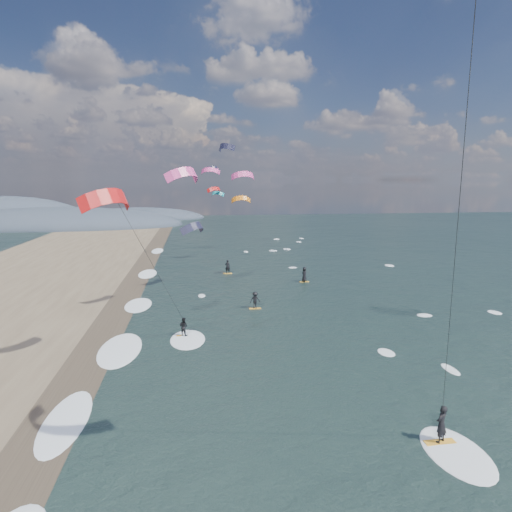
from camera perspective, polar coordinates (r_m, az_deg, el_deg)
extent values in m
plane|color=black|center=(19.29, 9.02, -27.65)|extent=(260.00, 260.00, 0.00)
cube|color=#382D23|center=(28.14, -23.03, -15.47)|extent=(3.00, 240.00, 0.00)
ellipsoid|color=#3D4756|center=(137.76, -30.86, 3.79)|extent=(48.00, 20.00, 15.00)
ellipsoid|color=#3D4756|center=(120.39, -25.11, 3.55)|extent=(64.00, 24.00, 10.00)
ellipsoid|color=#3D4756|center=(136.12, -15.39, 4.79)|extent=(40.00, 18.00, 7.00)
cube|color=gold|center=(22.77, 23.32, -21.84)|extent=(1.43, 0.43, 0.06)
imported|color=black|center=(22.31, 23.49, -19.85)|extent=(0.77, 0.69, 1.76)
ellipsoid|color=white|center=(22.37, 25.17, -22.71)|extent=(2.60, 4.20, 0.12)
cylinder|color=black|center=(15.98, 25.25, 3.26)|extent=(0.02, 0.02, 19.09)
cube|color=gold|center=(33.74, -9.60, -10.41)|extent=(1.12, 0.34, 0.05)
imported|color=black|center=(33.49, -9.64, -9.24)|extent=(0.87, 0.82, 1.42)
ellipsoid|color=white|center=(32.99, -9.10, -10.93)|extent=(2.60, 4.20, 0.12)
cylinder|color=black|center=(29.31, -13.51, -1.35)|extent=(0.02, 0.02, 11.84)
cube|color=gold|center=(39.95, -0.12, -6.99)|extent=(1.10, 0.35, 0.05)
imported|color=black|center=(39.72, -0.12, -5.88)|extent=(1.10, 0.75, 1.57)
cube|color=gold|center=(50.46, 6.45, -3.42)|extent=(1.10, 0.35, 0.05)
imported|color=black|center=(50.26, 6.47, -2.44)|extent=(0.84, 0.99, 1.72)
cube|color=gold|center=(54.68, -3.79, -2.32)|extent=(1.10, 0.35, 0.05)
imported|color=black|center=(54.50, -3.80, -1.41)|extent=(0.71, 0.56, 1.72)
ellipsoid|color=white|center=(24.41, -22.65, -19.57)|extent=(2.40, 5.40, 0.11)
ellipsoid|color=white|center=(32.34, -18.65, -11.79)|extent=(2.40, 5.40, 0.11)
ellipsoid|color=white|center=(42.62, -16.00, -6.33)|extent=(2.40, 5.40, 0.11)
ellipsoid|color=white|center=(56.10, -14.09, -2.31)|extent=(2.40, 5.40, 0.11)
ellipsoid|color=white|center=(73.71, -12.68, 0.68)|extent=(2.40, 5.40, 0.11)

